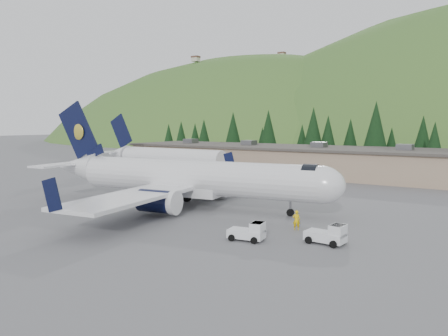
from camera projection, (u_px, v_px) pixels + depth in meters
ground at (195, 207)px, 49.76m from camera, size 600.00×600.00×0.00m
airliner at (187, 178)px, 49.89m from camera, size 37.36×35.18×12.40m
second_airliner at (160, 157)px, 81.35m from camera, size 27.50×11.00×10.05m
baggage_tug_a at (249, 232)px, 35.61m from camera, size 3.12×2.14×1.56m
baggage_tug_b at (329, 235)px, 34.55m from camera, size 3.21×2.06×1.66m
terminal_building at (294, 159)px, 83.79m from camera, size 71.00×17.00×6.10m
ramp_worker at (296, 220)px, 39.13m from camera, size 0.78×0.68×1.79m
tree_line at (365, 136)px, 97.64m from camera, size 114.17×18.16×13.03m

